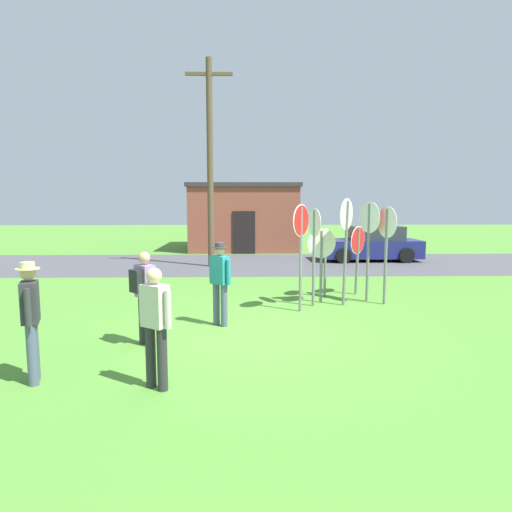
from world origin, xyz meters
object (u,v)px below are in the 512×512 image
stop_sign_rear_right (358,248)px  person_on_left (31,315)px  stop_sign_tallest (321,252)px  stop_sign_nearest (325,250)px  person_near_signs (144,292)px  parked_car_on_street (370,245)px  person_in_dark_shirt (155,321)px  stop_sign_center_cluster (346,233)px  stop_sign_leaning_left (387,237)px  utility_pole (210,160)px  stop_sign_rear_left (314,240)px  stop_sign_far_back (301,239)px  person_with_sunhat (220,279)px  stop_sign_leaning_right (369,233)px

stop_sign_rear_right → person_on_left: bearing=-136.3°
stop_sign_tallest → person_on_left: 6.98m
stop_sign_nearest → person_near_signs: stop_sign_nearest is taller
parked_car_on_street → person_in_dark_shirt: size_ratio=2.56×
person_on_left → parked_car_on_street: bearing=56.6°
stop_sign_center_cluster → stop_sign_leaning_left: size_ratio=1.08×
utility_pole → stop_sign_rear_right: bearing=-50.9°
stop_sign_rear_left → stop_sign_rear_right: bearing=43.0°
parked_car_on_street → stop_sign_far_back: size_ratio=1.72×
stop_sign_rear_left → stop_sign_center_cluster: size_ratio=0.91×
person_with_sunhat → person_in_dark_shirt: bearing=-102.8°
stop_sign_rear_left → person_near_signs: 4.59m
parked_car_on_street → person_near_signs: size_ratio=2.56×
utility_pole → person_with_sunhat: bearing=-84.4°
stop_sign_far_back → person_with_sunhat: (-1.81, -1.16, -0.73)m
stop_sign_far_back → stop_sign_rear_right: stop_sign_far_back is taller
stop_sign_nearest → person_in_dark_shirt: size_ratio=1.11×
parked_car_on_street → stop_sign_tallest: size_ratio=2.28×
parked_car_on_street → stop_sign_leaning_left: size_ratio=1.76×
person_near_signs → stop_sign_far_back: bearing=37.8°
person_near_signs → stop_sign_nearest: bearing=45.1°
stop_sign_far_back → stop_sign_leaning_left: bearing=16.8°
stop_sign_tallest → stop_sign_leaning_left: bearing=-8.9°
stop_sign_leaning_left → person_with_sunhat: (-4.02, -1.82, -0.70)m
stop_sign_leaning_left → person_near_signs: size_ratio=1.45×
stop_sign_far_back → person_in_dark_shirt: (-2.52, -4.25, -0.76)m
stop_sign_center_cluster → stop_sign_nearest: bearing=107.4°
parked_car_on_street → stop_sign_rear_left: bearing=-114.4°
person_near_signs → stop_sign_center_cluster: bearing=34.8°
stop_sign_far_back → person_in_dark_shirt: 5.00m
stop_sign_rear_right → stop_sign_tallest: 1.49m
parked_car_on_street → stop_sign_nearest: stop_sign_nearest is taller
utility_pole → stop_sign_rear_left: utility_pole is taller
stop_sign_center_cluster → stop_sign_leaning_right: size_ratio=1.03×
stop_sign_nearest → stop_sign_center_cluster: 1.18m
utility_pole → stop_sign_rear_left: (3.03, -6.79, -2.53)m
stop_sign_leaning_left → stop_sign_leaning_right: stop_sign_leaning_right is taller
stop_sign_center_cluster → person_on_left: 7.18m
stop_sign_rear_left → stop_sign_leaning_left: (1.82, 0.14, 0.05)m
stop_sign_center_cluster → person_with_sunhat: stop_sign_center_cluster is taller
stop_sign_rear_left → person_on_left: 6.55m
person_in_dark_shirt → stop_sign_leaning_right: bearing=50.3°
stop_sign_nearest → stop_sign_center_cluster: size_ratio=0.71×
stop_sign_far_back → stop_sign_center_cluster: bearing=25.7°
stop_sign_tallest → parked_car_on_street: bearing=66.1°
stop_sign_tallest → stop_sign_leaning_left: 1.64m
stop_sign_tallest → stop_sign_leaning_right: size_ratio=0.74×
stop_sign_center_cluster → stop_sign_leaning_right: bearing=34.0°
stop_sign_rear_right → person_on_left: 8.46m
stop_sign_far_back → stop_sign_leaning_right: stop_sign_leaning_right is taller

